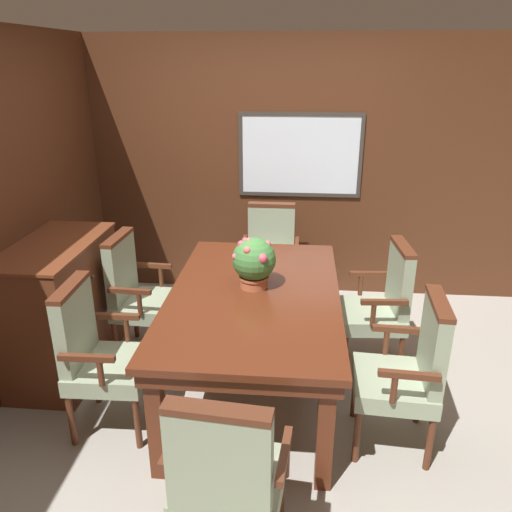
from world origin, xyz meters
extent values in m
plane|color=#A39E93|center=(0.00, 0.00, 0.00)|extent=(14.00, 14.00, 0.00)
cube|color=#4C2816|center=(0.00, 1.82, 1.23)|extent=(7.20, 0.06, 2.45)
cube|color=white|center=(0.27, 1.78, 1.38)|extent=(1.08, 0.01, 0.71)
cube|color=#38332D|center=(0.27, 1.78, 1.76)|extent=(1.15, 0.02, 0.04)
cube|color=#38332D|center=(0.27, 1.78, 1.01)|extent=(1.15, 0.02, 0.04)
cube|color=#38332D|center=(-0.29, 1.78, 1.38)|extent=(0.04, 0.02, 0.71)
cube|color=#38332D|center=(0.83, 1.78, 1.38)|extent=(0.03, 0.02, 0.71)
cube|color=#562614|center=(-0.46, -0.76, 0.36)|extent=(0.09, 0.09, 0.73)
cube|color=#562614|center=(0.46, -0.76, 0.36)|extent=(0.09, 0.09, 0.73)
cube|color=#562614|center=(-0.46, 0.92, 0.36)|extent=(0.09, 0.09, 0.73)
cube|color=#562614|center=(0.46, 0.92, 0.36)|extent=(0.09, 0.09, 0.73)
cube|color=#562614|center=(0.00, 0.08, 0.68)|extent=(1.07, 1.83, 0.09)
cube|color=#562614|center=(0.00, 0.08, 0.75)|extent=(1.13, 1.89, 0.04)
cylinder|color=#562B19|center=(-0.18, 1.12, 0.18)|extent=(0.04, 0.04, 0.36)
cylinder|color=#562B19|center=(0.23, 1.12, 0.18)|extent=(0.04, 0.04, 0.36)
cylinder|color=#562B19|center=(-0.18, 1.53, 0.18)|extent=(0.04, 0.04, 0.36)
cylinder|color=#562B19|center=(0.23, 1.53, 0.18)|extent=(0.04, 0.04, 0.36)
cube|color=#93A384|center=(0.02, 1.33, 0.42)|extent=(0.47, 0.47, 0.11)
cube|color=#93A384|center=(0.03, 1.52, 0.72)|extent=(0.43, 0.08, 0.49)
cube|color=#562B19|center=(0.03, 1.52, 0.97)|extent=(0.43, 0.09, 0.03)
cylinder|color=#562B19|center=(-0.22, 1.29, 0.56)|extent=(0.04, 0.04, 0.18)
cube|color=#562B19|center=(-0.22, 1.36, 0.65)|extent=(0.04, 0.33, 0.04)
cylinder|color=#562B19|center=(0.27, 1.29, 0.56)|extent=(0.04, 0.04, 0.18)
cube|color=#562B19|center=(0.27, 1.36, 0.65)|extent=(0.04, 0.33, 0.04)
cylinder|color=#562B19|center=(0.23, -1.02, 0.18)|extent=(0.04, 0.04, 0.36)
cylinder|color=#562B19|center=(-0.17, -0.98, 0.18)|extent=(0.04, 0.04, 0.36)
cube|color=#93A384|center=(0.01, -1.20, 0.42)|extent=(0.51, 0.51, 0.11)
cube|color=#93A384|center=(-0.01, -1.39, 0.72)|extent=(0.44, 0.12, 0.49)
cube|color=#562B19|center=(-0.01, -1.39, 0.97)|extent=(0.44, 0.13, 0.03)
cylinder|color=#562B19|center=(0.26, -1.19, 0.56)|extent=(0.04, 0.04, 0.18)
cube|color=#562B19|center=(0.25, -1.26, 0.65)|extent=(0.07, 0.33, 0.04)
cylinder|color=#562B19|center=(-0.23, -1.14, 0.56)|extent=(0.04, 0.04, 0.18)
cube|color=#562B19|center=(-0.24, -1.21, 0.65)|extent=(0.07, 0.33, 0.04)
cylinder|color=#562B19|center=(0.68, -0.16, 0.18)|extent=(0.04, 0.04, 0.36)
cylinder|color=#562B19|center=(0.66, -0.57, 0.18)|extent=(0.04, 0.04, 0.36)
cylinder|color=#562B19|center=(1.09, -0.18, 0.18)|extent=(0.04, 0.04, 0.36)
cylinder|color=#562B19|center=(1.07, -0.59, 0.18)|extent=(0.04, 0.04, 0.36)
cube|color=#93A384|center=(0.88, -0.37, 0.42)|extent=(0.50, 0.50, 0.11)
cube|color=#93A384|center=(1.07, -0.39, 0.72)|extent=(0.11, 0.44, 0.49)
cube|color=#562B19|center=(1.07, -0.39, 0.97)|extent=(0.12, 0.44, 0.03)
cylinder|color=#562B19|center=(0.86, -0.13, 0.56)|extent=(0.04, 0.04, 0.18)
cube|color=#562B19|center=(0.93, -0.13, 0.65)|extent=(0.33, 0.06, 0.04)
cylinder|color=#562B19|center=(0.82, -0.61, 0.56)|extent=(0.04, 0.04, 0.18)
cube|color=#562B19|center=(0.89, -0.62, 0.65)|extent=(0.33, 0.06, 0.04)
cylinder|color=#562B19|center=(-0.65, -0.57, 0.18)|extent=(0.04, 0.04, 0.36)
cylinder|color=#562B19|center=(-0.66, -0.16, 0.18)|extent=(0.04, 0.04, 0.36)
cylinder|color=#562B19|center=(-1.06, -0.58, 0.18)|extent=(0.04, 0.04, 0.36)
cylinder|color=#562B19|center=(-1.07, -0.17, 0.18)|extent=(0.04, 0.04, 0.36)
cube|color=#93A384|center=(-0.86, -0.37, 0.42)|extent=(0.48, 0.48, 0.11)
cube|color=#93A384|center=(-1.05, -0.37, 0.72)|extent=(0.09, 0.43, 0.49)
cube|color=#562B19|center=(-1.05, -0.37, 0.97)|extent=(0.10, 0.44, 0.03)
cylinder|color=#562B19|center=(-0.82, -0.61, 0.56)|extent=(0.04, 0.04, 0.18)
cube|color=#562B19|center=(-0.89, -0.61, 0.65)|extent=(0.33, 0.04, 0.04)
cylinder|color=#562B19|center=(-0.83, -0.12, 0.56)|extent=(0.04, 0.04, 0.18)
cube|color=#562B19|center=(-0.90, -0.13, 0.65)|extent=(0.33, 0.04, 0.04)
cylinder|color=#562B19|center=(0.62, 0.67, 0.18)|extent=(0.04, 0.04, 0.36)
cylinder|color=#562B19|center=(0.65, 0.26, 0.18)|extent=(0.04, 0.04, 0.36)
cylinder|color=#562B19|center=(1.03, 0.70, 0.18)|extent=(0.04, 0.04, 0.36)
cylinder|color=#562B19|center=(1.06, 0.29, 0.18)|extent=(0.04, 0.04, 0.36)
cube|color=#93A384|center=(0.84, 0.48, 0.42)|extent=(0.50, 0.50, 0.11)
cube|color=#93A384|center=(1.03, 0.50, 0.72)|extent=(0.11, 0.44, 0.49)
cube|color=#562B19|center=(1.03, 0.50, 0.97)|extent=(0.12, 0.44, 0.03)
cylinder|color=#562B19|center=(0.79, 0.72, 0.56)|extent=(0.04, 0.04, 0.18)
cube|color=#562B19|center=(0.86, 0.73, 0.65)|extent=(0.33, 0.06, 0.04)
cylinder|color=#562B19|center=(0.82, 0.24, 0.56)|extent=(0.04, 0.04, 0.18)
cube|color=#562B19|center=(0.89, 0.24, 0.65)|extent=(0.33, 0.06, 0.04)
cylinder|color=#562B19|center=(-0.69, 0.28, 0.18)|extent=(0.04, 0.04, 0.36)
cylinder|color=#562B19|center=(-0.67, 0.69, 0.18)|extent=(0.04, 0.04, 0.36)
cylinder|color=#562B19|center=(-1.10, 0.30, 0.18)|extent=(0.04, 0.04, 0.36)
cylinder|color=#562B19|center=(-1.07, 0.71, 0.18)|extent=(0.04, 0.04, 0.36)
cube|color=#93A384|center=(-0.88, 0.50, 0.42)|extent=(0.49, 0.50, 0.11)
cube|color=#93A384|center=(-1.08, 0.51, 0.72)|extent=(0.10, 0.44, 0.49)
cube|color=#562B19|center=(-1.08, 0.51, 0.97)|extent=(0.11, 0.44, 0.03)
cylinder|color=#562B19|center=(-0.86, 0.25, 0.56)|extent=(0.04, 0.04, 0.18)
cube|color=#562B19|center=(-0.93, 0.26, 0.65)|extent=(0.33, 0.05, 0.04)
cylinder|color=#562B19|center=(-0.83, 0.74, 0.56)|extent=(0.04, 0.04, 0.18)
cube|color=#562B19|center=(-0.90, 0.74, 0.65)|extent=(0.33, 0.05, 0.04)
cylinder|color=#B2603D|center=(-0.01, 0.16, 0.81)|extent=(0.19, 0.19, 0.08)
cylinder|color=#B2603D|center=(-0.01, 0.16, 0.85)|extent=(0.20, 0.20, 0.02)
sphere|color=#427F3D|center=(-0.01, 0.16, 0.97)|extent=(0.29, 0.29, 0.29)
sphere|color=#E84D67|center=(0.06, 0.05, 1.03)|extent=(0.06, 0.06, 0.06)
sphere|color=#EC6961|center=(-0.05, 0.15, 1.11)|extent=(0.04, 0.04, 0.04)
sphere|color=#EA6660|center=(-0.04, 0.07, 1.07)|extent=(0.05, 0.05, 0.05)
sphere|color=#DD4D6C|center=(-0.07, 0.21, 1.09)|extent=(0.04, 0.04, 0.04)
sphere|color=#EB5573|center=(-0.13, 0.10, 1.01)|extent=(0.04, 0.04, 0.04)
sphere|color=#E5585F|center=(0.08, 0.19, 1.08)|extent=(0.04, 0.04, 0.04)
sphere|color=#EE536D|center=(-0.10, 0.15, 1.08)|extent=(0.05, 0.05, 0.05)
sphere|color=#D84C6E|center=(0.06, 0.05, 1.02)|extent=(0.06, 0.06, 0.06)
cube|color=brown|center=(-1.45, 0.23, 0.50)|extent=(0.52, 1.03, 0.99)
cube|color=brown|center=(-1.45, 0.23, 1.00)|extent=(0.54, 1.06, 0.02)
sphere|color=#4C422D|center=(-1.18, 0.23, 0.77)|extent=(0.03, 0.03, 0.03)
sphere|color=#4C422D|center=(-1.18, -0.01, 0.40)|extent=(0.03, 0.03, 0.03)
sphere|color=#4C422D|center=(-1.18, 0.46, 0.40)|extent=(0.03, 0.03, 0.03)
camera|label=1|loc=(0.28, -2.92, 2.22)|focal=35.00mm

